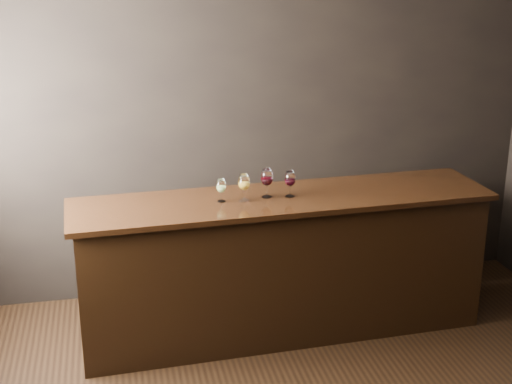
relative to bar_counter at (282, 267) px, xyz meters
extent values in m
cube|color=black|center=(-0.15, 0.87, 0.87)|extent=(5.00, 0.02, 2.80)
cube|color=black|center=(0.00, 0.00, 0.00)|extent=(3.06, 0.79, 1.06)
cube|color=black|center=(0.00, 0.00, 0.55)|extent=(3.16, 0.86, 0.04)
cube|color=black|center=(0.26, 0.65, -0.08)|extent=(2.52, 0.40, 0.91)
cylinder|color=white|center=(-0.46, -0.01, 0.57)|extent=(0.06, 0.06, 0.00)
cylinder|color=white|center=(-0.46, -0.01, 0.61)|extent=(0.01, 0.01, 0.06)
ellipsoid|color=white|center=(-0.46, -0.01, 0.69)|extent=(0.07, 0.07, 0.10)
cylinder|color=white|center=(-0.46, -0.01, 0.74)|extent=(0.05, 0.05, 0.01)
ellipsoid|color=#C2D16C|center=(-0.46, -0.01, 0.67)|extent=(0.06, 0.06, 0.05)
cylinder|color=white|center=(-0.30, -0.03, 0.57)|extent=(0.07, 0.07, 0.00)
cylinder|color=white|center=(-0.30, -0.03, 0.61)|extent=(0.01, 0.01, 0.08)
ellipsoid|color=white|center=(-0.30, -0.03, 0.71)|extent=(0.09, 0.09, 0.12)
cylinder|color=white|center=(-0.30, -0.03, 0.77)|extent=(0.06, 0.06, 0.01)
ellipsoid|color=gold|center=(-0.30, -0.03, 0.69)|extent=(0.07, 0.07, 0.06)
cylinder|color=white|center=(-0.12, 0.02, 0.57)|extent=(0.08, 0.08, 0.00)
cylinder|color=white|center=(-0.12, 0.02, 0.62)|extent=(0.01, 0.01, 0.08)
ellipsoid|color=white|center=(-0.12, 0.02, 0.72)|extent=(0.09, 0.09, 0.13)
cylinder|color=white|center=(-0.12, 0.02, 0.78)|extent=(0.07, 0.07, 0.01)
ellipsoid|color=black|center=(-0.12, 0.02, 0.70)|extent=(0.07, 0.07, 0.06)
cylinder|color=white|center=(0.05, 0.00, 0.57)|extent=(0.07, 0.07, 0.00)
cylinder|color=white|center=(0.05, 0.00, 0.61)|extent=(0.01, 0.01, 0.07)
ellipsoid|color=white|center=(0.05, 0.00, 0.71)|extent=(0.08, 0.08, 0.12)
cylinder|color=white|center=(0.05, 0.00, 0.76)|extent=(0.06, 0.06, 0.01)
ellipsoid|color=black|center=(0.05, 0.00, 0.69)|extent=(0.07, 0.07, 0.05)
camera|label=1|loc=(-1.22, -4.82, 2.27)|focal=50.00mm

